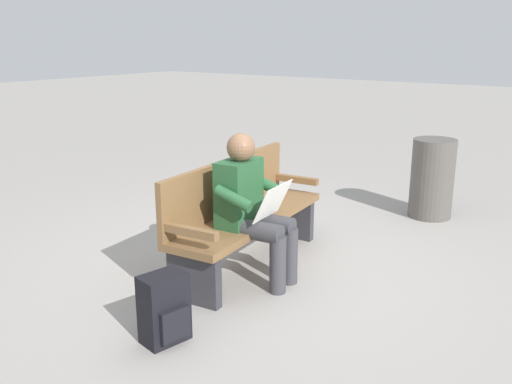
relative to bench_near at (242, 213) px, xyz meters
name	(u,v)px	position (x,y,z in m)	size (l,w,h in m)	color
ground_plane	(250,265)	(-0.01, 0.07, -0.46)	(40.00, 40.00, 0.00)	gray
bench_near	(242,213)	(0.00, 0.00, 0.00)	(1.84, 0.65, 0.90)	brown
person_seated	(251,205)	(0.22, 0.26, 0.17)	(0.60, 0.60, 1.18)	#23512D
backpack	(165,309)	(1.30, 0.35, -0.24)	(0.32, 0.28, 0.46)	black
trash_bin	(432,178)	(-2.22, 0.88, -0.04)	(0.45, 0.45, 0.85)	#514C47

